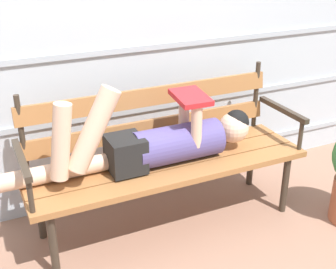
{
  "coord_description": "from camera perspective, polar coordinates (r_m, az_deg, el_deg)",
  "views": [
    {
      "loc": [
        -1.0,
        -1.97,
        1.7
      ],
      "look_at": [
        0.0,
        0.18,
        0.62
      ],
      "focal_mm": 48.21,
      "sensor_mm": 36.0,
      "label": 1
    }
  ],
  "objects": [
    {
      "name": "reclining_person",
      "position": [
        2.58,
        -1.89,
        -1.02
      ],
      "size": [
        1.72,
        0.26,
        0.55
      ],
      "color": "#514784"
    },
    {
      "name": "ground_plane",
      "position": [
        2.78,
        1.64,
        -13.1
      ],
      "size": [
        12.0,
        12.0,
        0.0
      ],
      "primitive_type": "plane",
      "color": "#936B56"
    },
    {
      "name": "park_bench",
      "position": [
        2.72,
        -0.64,
        -1.99
      ],
      "size": [
        1.69,
        0.51,
        0.9
      ],
      "color": "#9E6638",
      "rests_on": "ground"
    },
    {
      "name": "house_siding",
      "position": [
        2.86,
        -4.27,
        14.87
      ],
      "size": [
        4.0,
        0.08,
        2.45
      ],
      "color": "#B2BCC6",
      "rests_on": "ground"
    }
  ]
}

